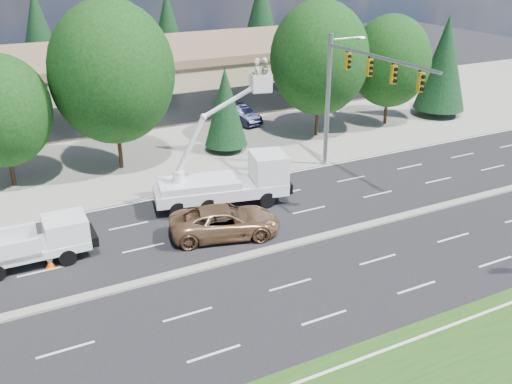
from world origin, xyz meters
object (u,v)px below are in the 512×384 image
utility_pickup (39,246)px  minivan (225,222)px  bucket_truck (233,175)px  signal_mast (348,85)px

utility_pickup → minivan: utility_pickup is taller
bucket_truck → minivan: (-2.10, -3.48, -1.03)m
signal_mast → bucket_truck: (-8.61, -1.00, -4.21)m
utility_pickup → bucket_truck: size_ratio=0.64×
utility_pickup → minivan: bearing=-9.3°
signal_mast → bucket_truck: size_ratio=1.18×
bucket_truck → minivan: bearing=-109.3°
minivan → utility_pickup: bearing=95.1°
bucket_truck → signal_mast: bearing=18.4°
bucket_truck → minivan: 4.19m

